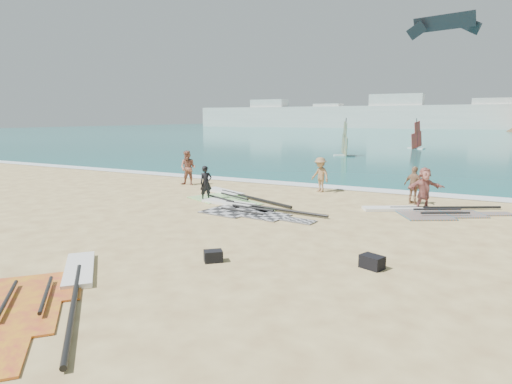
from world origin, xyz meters
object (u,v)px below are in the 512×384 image
at_px(rig_orange, 425,211).
at_px(beachgoer_mid, 320,175).
at_px(rig_grey, 244,209).
at_px(rig_green, 230,197).
at_px(rig_red, 53,290).
at_px(beachgoer_back, 414,185).
at_px(beachgoer_left, 188,168).
at_px(person_wetsuit, 206,183).
at_px(beachgoer_right, 424,188).
at_px(gear_bag_far, 372,262).
at_px(gear_bag_near, 213,256).

xyz_separation_m(rig_orange, beachgoer_mid, (-5.38, 2.73, 0.85)).
relative_size(rig_grey, rig_green, 1.01).
bearing_deg(rig_red, beachgoer_back, 110.96).
xyz_separation_m(beachgoer_left, beachgoer_mid, (7.41, 1.25, -0.08)).
bearing_deg(rig_grey, rig_red, -80.22).
relative_size(person_wetsuit, beachgoer_right, 0.90).
distance_m(rig_orange, person_wetsuit, 9.56).
height_order(gear_bag_far, beachgoer_mid, beachgoer_mid).
relative_size(rig_green, beachgoer_back, 3.58).
bearing_deg(gear_bag_far, person_wetsuit, 147.30).
bearing_deg(beachgoer_back, rig_green, 44.12).
bearing_deg(beachgoer_left, gear_bag_near, -61.12).
distance_m(rig_green, beachgoer_left, 4.84).
relative_size(rig_red, beachgoer_left, 2.58).
height_order(gear_bag_near, beachgoer_right, beachgoer_right).
distance_m(beachgoer_left, beachgoer_back, 12.14).
height_order(rig_orange, beachgoer_mid, beachgoer_mid).
distance_m(rig_red, person_wetsuit, 10.91).
relative_size(rig_green, rig_orange, 1.06).
distance_m(rig_green, beachgoer_back, 8.41).
relative_size(rig_grey, person_wetsuit, 3.80).
bearing_deg(beachgoer_left, beachgoer_right, -14.12).
bearing_deg(rig_grey, beachgoer_left, 151.45).
height_order(person_wetsuit, beachgoer_back, beachgoer_back).
height_order(person_wetsuit, beachgoer_mid, beachgoer_mid).
height_order(rig_green, beachgoer_back, beachgoer_back).
bearing_deg(gear_bag_near, beachgoer_left, 129.04).
bearing_deg(rig_green, person_wetsuit, -100.74).
bearing_deg(gear_bag_near, rig_red, -121.32).
bearing_deg(beachgoer_right, gear_bag_far, -129.82).
bearing_deg(rig_red, beachgoer_right, 107.50).
relative_size(rig_orange, beachgoer_left, 2.91).
bearing_deg(beachgoer_back, gear_bag_far, 118.23).
bearing_deg(rig_green, rig_red, -53.85).
relative_size(gear_bag_near, person_wetsuit, 0.30).
bearing_deg(rig_grey, beachgoer_mid, 83.95).
relative_size(rig_red, beachgoer_mid, 2.81).
xyz_separation_m(beachgoer_mid, beachgoer_right, (5.24, -2.12, -0.01)).
bearing_deg(beachgoer_mid, beachgoer_right, 6.75).
relative_size(rig_orange, beachgoer_right, 3.20).
distance_m(rig_orange, gear_bag_far, 7.55).
relative_size(beachgoer_left, beachgoer_right, 1.10).
relative_size(rig_grey, beachgoer_back, 3.61).
xyz_separation_m(rig_grey, rig_red, (0.39, -9.38, -0.00)).
distance_m(rig_orange, beachgoer_back, 1.92).
xyz_separation_m(beachgoer_back, beachgoer_right, (0.52, -1.01, 0.05)).
xyz_separation_m(beachgoer_left, beachgoer_back, (12.13, 0.13, -0.14)).
bearing_deg(rig_orange, person_wetsuit, 162.03).
relative_size(rig_grey, gear_bag_far, 10.83).
bearing_deg(beachgoer_mid, rig_red, -64.85).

